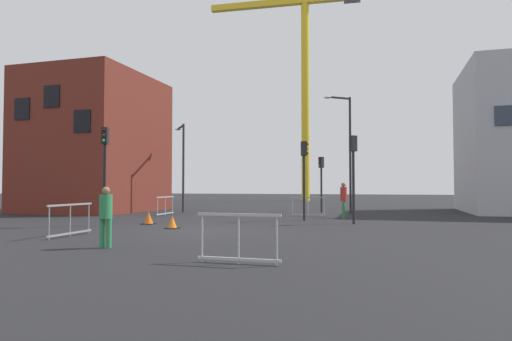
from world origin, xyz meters
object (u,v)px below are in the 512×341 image
at_px(traffic_light_island, 353,164).
at_px(pedestrian_walking, 344,197).
at_px(pedestrian_waiting, 106,212).
at_px(construction_crane, 302,65).
at_px(streetlamp_short, 182,158).
at_px(traffic_light_near, 304,167).
at_px(traffic_cone_by_barrier, 149,218).
at_px(streetlamp_tall, 347,144).
at_px(traffic_light_median, 105,160).
at_px(traffic_light_verge, 321,175).
at_px(traffic_cone_striped, 172,223).

distance_m(traffic_light_island, pedestrian_walking, 3.95).
bearing_deg(pedestrian_waiting, construction_crane, 92.61).
relative_size(streetlamp_short, traffic_light_island, 1.45).
xyz_separation_m(traffic_light_near, traffic_cone_by_barrier, (-6.22, -3.89, -2.35)).
bearing_deg(streetlamp_tall, traffic_light_island, -83.23).
height_order(streetlamp_short, pedestrian_waiting, streetlamp_short).
bearing_deg(traffic_light_near, traffic_light_median, -144.79).
relative_size(traffic_light_island, pedestrian_walking, 2.10).
bearing_deg(traffic_light_verge, traffic_light_near, -88.54).
relative_size(streetlamp_short, traffic_light_median, 1.37).
bearing_deg(traffic_light_island, traffic_light_median, -157.55).
bearing_deg(pedestrian_waiting, traffic_light_island, 58.95).
relative_size(streetlamp_short, pedestrian_walking, 3.05).
relative_size(traffic_light_verge, traffic_cone_by_barrier, 6.58).
xyz_separation_m(traffic_light_near, pedestrian_walking, (1.67, 2.37, -1.50)).
xyz_separation_m(streetlamp_short, traffic_light_island, (11.29, -6.14, -0.88)).
height_order(construction_crane, streetlamp_tall, construction_crane).
bearing_deg(construction_crane, traffic_cone_striped, -88.36).
height_order(streetlamp_tall, traffic_light_near, streetlamp_tall).
height_order(traffic_light_verge, pedestrian_walking, traffic_light_verge).
distance_m(streetlamp_tall, traffic_cone_by_barrier, 13.31).
bearing_deg(traffic_light_near, pedestrian_waiting, -107.50).
distance_m(pedestrian_walking, traffic_cone_by_barrier, 10.10).
height_order(construction_crane, pedestrian_waiting, construction_crane).
bearing_deg(traffic_light_island, traffic_light_near, 153.86).
xyz_separation_m(traffic_light_median, pedestrian_walking, (9.17, 7.67, -1.67)).
distance_m(streetlamp_tall, traffic_light_island, 7.56).
height_order(traffic_light_island, traffic_cone_striped, traffic_light_island).
bearing_deg(construction_crane, pedestrian_waiting, -87.39).
xyz_separation_m(traffic_light_verge, traffic_cone_striped, (-4.10, -12.74, -2.19)).
bearing_deg(streetlamp_short, pedestrian_waiting, -71.29).
height_order(pedestrian_walking, traffic_cone_by_barrier, pedestrian_walking).
xyz_separation_m(traffic_light_island, traffic_light_near, (-2.43, 1.19, -0.04)).
height_order(streetlamp_tall, traffic_light_verge, streetlamp_tall).
xyz_separation_m(traffic_light_island, traffic_light_verge, (-2.62, 8.50, -0.22)).
xyz_separation_m(streetlamp_short, traffic_light_median, (1.35, -10.25, -0.75)).
distance_m(construction_crane, streetlamp_tall, 25.81).
bearing_deg(streetlamp_tall, pedestrian_walking, -88.36).
height_order(streetlamp_short, traffic_light_verge, streetlamp_short).
relative_size(traffic_light_verge, pedestrian_walking, 1.91).
bearing_deg(traffic_light_island, traffic_light_verge, 107.12).
relative_size(construction_crane, streetlamp_tall, 3.29).
bearing_deg(construction_crane, traffic_light_verge, -76.46).
height_order(traffic_light_near, traffic_cone_by_barrier, traffic_light_near).
bearing_deg(traffic_cone_striped, streetlamp_tall, 63.22).
distance_m(traffic_light_island, traffic_light_near, 2.71).
bearing_deg(traffic_light_island, streetlamp_short, 151.45).
height_order(traffic_light_verge, traffic_cone_by_barrier, traffic_light_verge).
bearing_deg(traffic_light_near, traffic_cone_by_barrier, -147.95).
distance_m(traffic_light_median, traffic_light_verge, 14.58).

